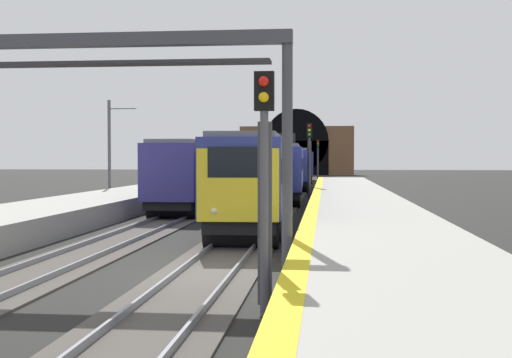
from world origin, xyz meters
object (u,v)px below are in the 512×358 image
object	(u,v)px
train_main_approaching	(290,167)
railway_signal_mid	(309,154)
train_adjacent_platform	(244,166)
railway_signal_near	(264,172)
overhead_signal_gantry	(125,89)
railway_signal_far	(318,155)
catenary_mast_near	(110,150)

from	to	relation	value
train_main_approaching	railway_signal_mid	size ratio (longest dim) A/B	13.43
train_adjacent_platform	railway_signal_near	distance (m)	49.72
train_adjacent_platform	railway_signal_near	bearing A→B (deg)	-172.09
train_main_approaching	overhead_signal_gantry	distance (m)	41.38
train_main_approaching	railway_signal_far	bearing A→B (deg)	175.73
train_adjacent_platform	railway_signal_mid	world-z (taller)	railway_signal_mid
train_adjacent_platform	catenary_mast_near	xyz separation A→B (m)	(-16.23, 7.42, 1.36)
railway_signal_near	overhead_signal_gantry	bearing A→B (deg)	-138.43
train_main_approaching	railway_signal_near	bearing A→B (deg)	0.74
train_main_approaching	train_adjacent_platform	bearing A→B (deg)	-128.95
railway_signal_far	catenary_mast_near	world-z (taller)	catenary_mast_near
train_adjacent_platform	railway_signal_near	xyz separation A→B (m)	(-49.31, -6.37, 0.50)
railway_signal_near	catenary_mast_near	world-z (taller)	catenary_mast_near
train_adjacent_platform	catenary_mast_near	bearing A→B (deg)	155.96
train_adjacent_platform	railway_signal_far	xyz separation A→B (m)	(37.81, -6.37, 1.15)
railway_signal_near	train_main_approaching	bearing A→B (deg)	-177.63
train_adjacent_platform	overhead_signal_gantry	distance (m)	44.78
railway_signal_near	catenary_mast_near	size ratio (longest dim) A/B	0.67
railway_signal_near	overhead_signal_gantry	size ratio (longest dim) A/B	0.53
railway_signal_mid	catenary_mast_near	size ratio (longest dim) A/B	0.78
railway_signal_far	overhead_signal_gantry	bearing A→B (deg)	-2.87
railway_signal_near	catenary_mast_near	bearing A→B (deg)	-157.36
train_main_approaching	railway_signal_mid	bearing A→B (deg)	8.87
railway_signal_far	overhead_signal_gantry	xyz separation A→B (m)	(-82.46, 4.14, 1.45)
train_main_approaching	catenary_mast_near	distance (m)	17.55
train_adjacent_platform	railway_signal_mid	size ratio (longest dim) A/B	10.97
train_main_approaching	railway_signal_near	distance (m)	45.94
railway_signal_far	overhead_signal_gantry	size ratio (longest dim) A/B	0.64
catenary_mast_near	overhead_signal_gantry	bearing A→B (deg)	-161.22
train_main_approaching	railway_signal_far	size ratio (longest dim) A/B	12.99
railway_signal_near	railway_signal_far	bearing A→B (deg)	-180.00
train_main_approaching	railway_signal_mid	world-z (taller)	railway_signal_mid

